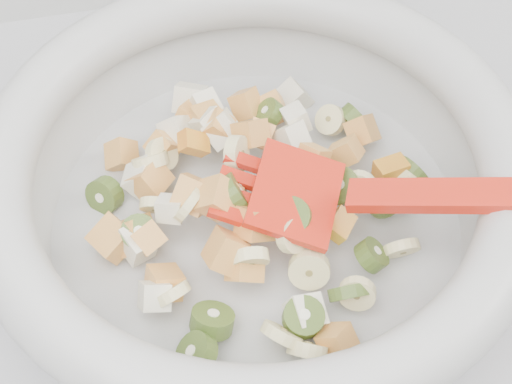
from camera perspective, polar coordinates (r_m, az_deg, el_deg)
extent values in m
cylinder|color=#B6B6B4|center=(0.56, 0.00, -2.39)|extent=(0.30, 0.30, 0.02)
torus|color=#B6B6B4|center=(0.51, 0.00, 2.19)|extent=(0.37, 0.37, 0.04)
cylinder|color=#F2F3A2|center=(0.54, -1.41, 2.81)|extent=(0.03, 0.03, 0.03)
cylinder|color=#F2F3A2|center=(0.49, 1.86, -10.34)|extent=(0.03, 0.03, 0.03)
cylinder|color=#F2F3A2|center=(0.50, -6.14, -7.39)|extent=(0.03, 0.02, 0.03)
cylinder|color=#F2F3A2|center=(0.57, 10.84, 1.22)|extent=(0.03, 0.04, 0.03)
cylinder|color=#F2F3A2|center=(0.51, 3.88, -5.67)|extent=(0.04, 0.02, 0.04)
cylinder|color=#F2F3A2|center=(0.54, -7.30, -0.95)|extent=(0.03, 0.02, 0.03)
cylinder|color=#F2F3A2|center=(0.59, -3.51, 5.04)|extent=(0.03, 0.02, 0.03)
cylinder|color=#F2F3A2|center=(0.57, -6.86, 2.72)|extent=(0.03, 0.03, 0.02)
cylinder|color=#F2F3A2|center=(0.50, 7.37, -7.33)|extent=(0.03, 0.02, 0.03)
cylinder|color=#F2F3A2|center=(0.60, 5.44, 5.23)|extent=(0.03, 0.03, 0.03)
cylinder|color=#F2F3A2|center=(0.53, 10.55, -4.04)|extent=(0.03, 0.02, 0.03)
cylinder|color=#F2F3A2|center=(0.52, -4.93, -0.91)|extent=(0.03, 0.03, 0.03)
cylinder|color=#F2F3A2|center=(0.50, 2.65, -3.23)|extent=(0.03, 0.03, 0.03)
cylinder|color=#F2F3A2|center=(0.56, 10.61, -0.18)|extent=(0.03, 0.03, 0.03)
cylinder|color=#F2F3A2|center=(0.50, -0.41, -4.84)|extent=(0.03, 0.02, 0.03)
cylinder|color=#F2F3A2|center=(0.49, 3.75, -11.41)|extent=(0.04, 0.02, 0.03)
cylinder|color=#F2F3A2|center=(0.54, 7.50, 0.30)|extent=(0.03, 0.02, 0.03)
cylinder|color=#F2F3A2|center=(0.56, -7.68, 2.22)|extent=(0.03, 0.03, 0.03)
cube|color=#FFA950|center=(0.56, -7.72, 0.91)|extent=(0.04, 0.04, 0.03)
cube|color=#FFA950|center=(0.60, 1.11, 6.02)|extent=(0.03, 0.03, 0.03)
cube|color=#FFA950|center=(0.52, -7.81, -3.34)|extent=(0.03, 0.03, 0.03)
cube|color=#FFA950|center=(0.56, 0.28, 4.23)|extent=(0.03, 0.03, 0.03)
cube|color=#FFA950|center=(0.59, -0.73, 6.41)|extent=(0.03, 0.03, 0.03)
cube|color=#FFA950|center=(0.51, -6.67, -6.57)|extent=(0.03, 0.03, 0.03)
cube|color=#FFA950|center=(0.57, -2.78, 4.78)|extent=(0.03, 0.03, 0.03)
cube|color=#FFA950|center=(0.57, 6.50, 2.86)|extent=(0.03, 0.03, 0.03)
cube|color=#FFA950|center=(0.59, 7.74, 4.41)|extent=(0.03, 0.03, 0.03)
cube|color=#FFA950|center=(0.57, -6.75, 3.27)|extent=(0.03, 0.03, 0.03)
cube|color=#FFA950|center=(0.58, -3.50, 5.22)|extent=(0.02, 0.03, 0.02)
cube|color=#FFA950|center=(0.53, -10.38, -3.35)|extent=(0.04, 0.04, 0.03)
cube|color=#FFA950|center=(0.54, 4.15, 2.46)|extent=(0.03, 0.03, 0.03)
cube|color=#FFA950|center=(0.60, -4.64, 5.34)|extent=(0.03, 0.03, 0.03)
cube|color=#FFA950|center=(0.53, -4.65, -0.19)|extent=(0.04, 0.04, 0.04)
cube|color=#FFA950|center=(0.50, -0.81, -5.46)|extent=(0.03, 0.03, 0.03)
cube|color=#FFA950|center=(0.51, -2.72, -0.47)|extent=(0.04, 0.03, 0.03)
cube|color=#FFA950|center=(0.50, -2.12, -4.40)|extent=(0.03, 0.04, 0.04)
cube|color=#FFA950|center=(0.53, -8.79, -3.12)|extent=(0.03, 0.04, 0.04)
cube|color=#FFA950|center=(0.55, -0.40, 4.25)|extent=(0.03, 0.03, 0.03)
cube|color=#FFA950|center=(0.51, 0.02, -2.28)|extent=(0.03, 0.03, 0.03)
cube|color=#FFA950|center=(0.49, 5.91, -10.71)|extent=(0.03, 0.03, 0.03)
cube|color=#FFA950|center=(0.59, -9.75, 2.63)|extent=(0.03, 0.03, 0.03)
cylinder|color=#76A436|center=(0.52, 8.41, -4.56)|extent=(0.03, 0.03, 0.03)
cylinder|color=#76A436|center=(0.50, 6.82, -7.25)|extent=(0.04, 0.02, 0.04)
cylinder|color=#76A436|center=(0.58, 11.28, 1.36)|extent=(0.03, 0.04, 0.04)
cylinder|color=#76A436|center=(0.55, 9.19, -0.55)|extent=(0.03, 0.03, 0.02)
cylinder|color=#76A436|center=(0.50, 2.59, -1.92)|extent=(0.04, 0.04, 0.03)
cylinder|color=#76A436|center=(0.60, 7.09, 5.32)|extent=(0.03, 0.03, 0.03)
cylinder|color=#76A436|center=(0.54, 6.16, 0.46)|extent=(0.04, 0.04, 0.02)
cylinder|color=#76A436|center=(0.49, -4.37, -11.67)|extent=(0.03, 0.03, 0.03)
cylinder|color=#76A436|center=(0.49, 3.46, -9.08)|extent=(0.03, 0.03, 0.02)
cylinder|color=#76A436|center=(0.52, -8.46, -2.96)|extent=(0.03, 0.03, 0.02)
cylinder|color=#76A436|center=(0.52, -1.59, -0.15)|extent=(0.03, 0.04, 0.04)
cylinder|color=#76A436|center=(0.50, -3.21, -9.33)|extent=(0.04, 0.04, 0.03)
cylinder|color=#76A436|center=(0.59, 0.95, 5.74)|extent=(0.03, 0.03, 0.03)
cylinder|color=#76A436|center=(0.55, 9.84, -0.59)|extent=(0.04, 0.03, 0.04)
cylinder|color=#76A436|center=(0.57, -10.95, -0.22)|extent=(0.03, 0.04, 0.04)
cube|color=white|center=(0.61, -4.82, 6.76)|extent=(0.03, 0.04, 0.03)
cube|color=white|center=(0.50, 3.62, -8.82)|extent=(0.03, 0.03, 0.03)
cube|color=white|center=(0.57, -2.48, 4.58)|extent=(0.03, 0.03, 0.04)
cube|color=white|center=(0.62, 2.77, 6.88)|extent=(0.03, 0.03, 0.03)
cube|color=white|center=(0.58, 2.93, 5.31)|extent=(0.02, 0.02, 0.02)
cube|color=white|center=(0.53, -8.61, -3.68)|extent=(0.03, 0.03, 0.03)
cube|color=white|center=(0.58, -5.70, 4.34)|extent=(0.03, 0.03, 0.04)
cube|color=white|center=(0.50, -7.38, -7.51)|extent=(0.02, 0.02, 0.03)
cube|color=white|center=(0.58, -3.32, 4.85)|extent=(0.03, 0.03, 0.03)
cube|color=white|center=(0.56, -8.21, 1.04)|extent=(0.03, 0.03, 0.03)
cube|color=white|center=(0.60, -3.69, 6.21)|extent=(0.03, 0.03, 0.03)
cube|color=white|center=(0.56, 2.55, 3.96)|extent=(0.03, 0.03, 0.03)
cube|color=white|center=(0.52, -6.22, -1.22)|extent=(0.02, 0.03, 0.02)
cube|color=gold|center=(0.57, 9.79, 1.64)|extent=(0.02, 0.02, 0.01)
cube|color=gold|center=(0.56, -4.55, 3.58)|extent=(0.02, 0.02, 0.03)
cube|color=gold|center=(0.52, 6.13, -2.39)|extent=(0.03, 0.03, 0.02)
cube|color=red|center=(0.51, 2.88, -0.18)|extent=(0.08, 0.08, 0.03)
cube|color=red|center=(0.53, -0.80, 2.21)|extent=(0.03, 0.02, 0.01)
cube|color=red|center=(0.52, -1.16, 0.96)|extent=(0.03, 0.02, 0.01)
cube|color=red|center=(0.51, -1.53, -0.35)|extent=(0.03, 0.02, 0.01)
cube|color=red|center=(0.50, -1.91, -1.70)|extent=(0.03, 0.02, 0.01)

